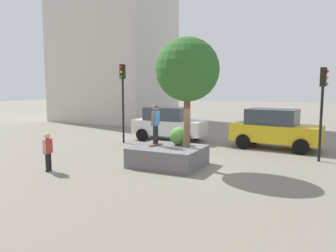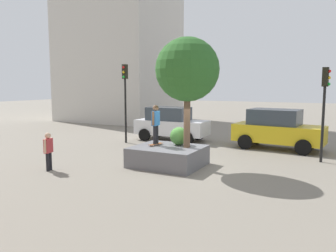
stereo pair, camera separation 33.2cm
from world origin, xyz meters
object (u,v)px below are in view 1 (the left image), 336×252
police_car (169,124)px  pedestrian_crossing (48,149)px  skateboard (156,144)px  traffic_light_corner (322,98)px  planter_ledge (168,156)px  traffic_light_median (123,90)px  taxi_cab (275,129)px  skateboarder (156,122)px  plaza_tree (187,70)px

police_car → pedestrian_crossing: (-0.96, -9.12, -0.16)m
skateboard → police_car: 6.54m
traffic_light_corner → police_car: bearing=165.3°
planter_ledge → skateboard: 0.78m
planter_ledge → pedestrian_crossing: bearing=-142.6°
pedestrian_crossing → traffic_light_median: bearing=98.5°
police_car → taxi_cab: (6.48, 0.05, 0.04)m
traffic_light_corner → pedestrian_crossing: bearing=-145.2°
planter_ledge → traffic_light_corner: (5.87, 3.80, 2.50)m
taxi_cab → pedestrian_crossing: taxi_cab is taller
police_car → traffic_light_median: bearing=-133.6°
skateboard → police_car: (-2.34, 6.10, 0.18)m
planter_ledge → police_car: police_car is taller
police_car → pedestrian_crossing: police_car is taller
skateboarder → pedestrian_crossing: 4.58m
skateboard → taxi_cab: 7.41m
skateboard → pedestrian_crossing: (-3.30, -3.02, 0.01)m
plaza_tree → skateboarder: 2.62m
plaza_tree → taxi_cab: 7.20m
planter_ledge → police_car: bearing=115.8°
police_car → plaza_tree: bearing=-57.6°
skateboard → traffic_light_corner: traffic_light_corner is taller
planter_ledge → skateboarder: 1.60m
traffic_light_median → pedestrian_crossing: size_ratio=3.00×
pedestrian_crossing → plaza_tree: bearing=34.4°
traffic_light_median → traffic_light_corner: bearing=-1.1°
police_car → traffic_light_corner: bearing=-14.7°
planter_ledge → skateboarder: skateboarder is taller
skateboarder → traffic_light_median: 6.05m
skateboarder → pedestrian_crossing: bearing=-137.5°
planter_ledge → traffic_light_median: size_ratio=0.62×
skateboard → taxi_cab: bearing=56.1°
skateboard → traffic_light_corner: 7.78m
plaza_tree → police_car: size_ratio=1.01×
plaza_tree → skateboard: (-1.41, -0.20, -3.21)m
plaza_tree → traffic_light_median: plaza_tree is taller
skateboarder → traffic_light_median: size_ratio=0.36×
plaza_tree → pedestrian_crossing: plaza_tree is taller
skateboarder → traffic_light_corner: size_ratio=0.40×
plaza_tree → traffic_light_median: (-5.76, 3.79, -0.91)m
plaza_tree → skateboard: size_ratio=5.60×
plaza_tree → skateboard: 3.51m
police_car → pedestrian_crossing: bearing=-96.0°
plaza_tree → traffic_light_corner: plaza_tree is taller
plaza_tree → taxi_cab: plaza_tree is taller
traffic_light_corner → pedestrian_crossing: traffic_light_corner is taller
plaza_tree → pedestrian_crossing: size_ratio=2.94×
skateboarder → taxi_cab: 7.45m
skateboarder → traffic_light_median: bearing=137.5°
planter_ledge → skateboarder: (-0.62, 0.02, 1.48)m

